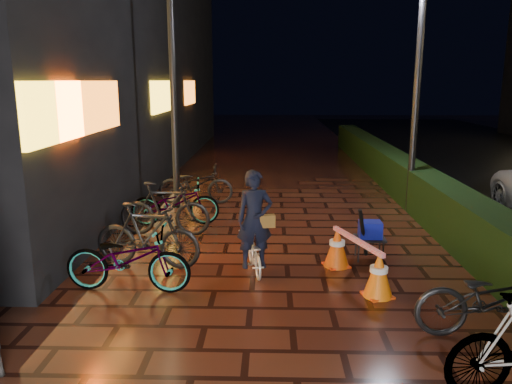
{
  "coord_description": "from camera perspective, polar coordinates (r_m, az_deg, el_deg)",
  "views": [
    {
      "loc": [
        -0.3,
        -5.78,
        3.06
      ],
      "look_at": [
        -0.54,
        2.95,
        1.1
      ],
      "focal_mm": 35.0,
      "sensor_mm": 36.0,
      "label": 1
    }
  ],
  "objects": [
    {
      "name": "traffic_barrier",
      "position": [
        7.97,
        11.39,
        -7.56
      ],
      "size": [
        0.92,
        1.66,
        0.68
      ],
      "color": "orange",
      "rests_on": "ground"
    },
    {
      "name": "parked_bikes_hedge",
      "position": [
        6.28,
        27.1,
        -12.66
      ],
      "size": [
        2.01,
        1.88,
        1.1
      ],
      "color": "black",
      "rests_on": "ground"
    },
    {
      "name": "parked_bikes_storefront",
      "position": [
        9.97,
        -10.13,
        -2.34
      ],
      "size": [
        2.11,
        6.16,
        1.1
      ],
      "color": "black",
      "rests_on": "ground"
    },
    {
      "name": "ground",
      "position": [
        6.54,
        4.18,
        -15.26
      ],
      "size": [
        80.0,
        80.0,
        0.0
      ],
      "primitive_type": "plane",
      "color": "#381911",
      "rests_on": "ground"
    },
    {
      "name": "hedge",
      "position": [
        14.46,
        16.01,
        1.96
      ],
      "size": [
        0.7,
        20.0,
        1.0
      ],
      "primitive_type": "cube",
      "color": "black",
      "rests_on": "ground"
    },
    {
      "name": "cyclist",
      "position": [
        8.04,
        -0.18,
        -4.95
      ],
      "size": [
        0.66,
        1.24,
        1.69
      ],
      "color": "silver",
      "rests_on": "ground"
    },
    {
      "name": "lamp_post_hedge",
      "position": [
        12.08,
        18.0,
        12.55
      ],
      "size": [
        0.55,
        0.18,
        5.75
      ],
      "color": "black",
      "rests_on": "ground"
    },
    {
      "name": "lamp_post_sf",
      "position": [
        12.14,
        -9.49,
        12.88
      ],
      "size": [
        0.55,
        0.17,
        5.71
      ],
      "color": "black",
      "rests_on": "ground"
    },
    {
      "name": "cart_assembly",
      "position": [
        8.86,
        12.84,
        -4.45
      ],
      "size": [
        0.54,
        0.53,
        0.98
      ],
      "color": "black",
      "rests_on": "ground"
    }
  ]
}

